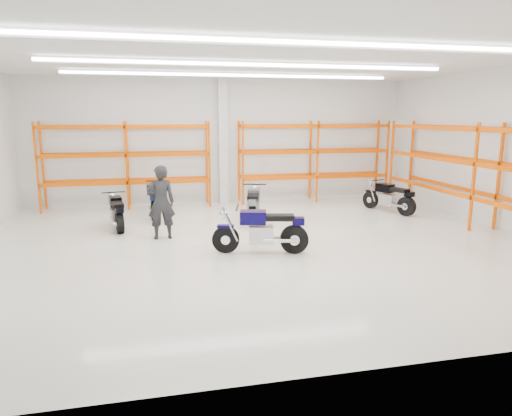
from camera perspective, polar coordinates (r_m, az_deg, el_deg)
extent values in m
plane|color=silver|center=(11.55, 0.28, -4.49)|extent=(14.00, 14.00, 0.00)
cube|color=white|center=(17.04, -4.25, 8.31)|extent=(14.00, 0.02, 4.50)
cube|color=white|center=(5.50, 14.32, 1.47)|extent=(14.00, 0.02, 4.50)
cube|color=white|center=(14.42, 28.73, 6.39)|extent=(0.02, 12.00, 4.50)
cube|color=white|center=(11.19, 0.30, 18.27)|extent=(14.00, 12.00, 0.02)
cube|color=white|center=(8.30, 5.21, 19.92)|extent=(10.00, 0.22, 0.10)
cube|color=white|center=(11.66, -0.27, 17.49)|extent=(10.00, 0.22, 0.10)
cube|color=white|center=(14.60, -2.89, 16.26)|extent=(10.00, 0.22, 0.10)
cylinder|color=black|center=(10.76, -3.81, -3.94)|extent=(0.66, 0.28, 0.64)
cylinder|color=black|center=(10.74, 4.80, -3.92)|extent=(0.69, 0.34, 0.67)
cylinder|color=silver|center=(10.76, -3.81, -3.94)|extent=(0.24, 0.20, 0.21)
cylinder|color=silver|center=(10.74, 4.80, -3.92)|extent=(0.28, 0.26, 0.24)
cube|color=#0B063C|center=(10.67, -3.83, -2.28)|extent=(0.41, 0.25, 0.06)
cube|color=#B7B7BC|center=(10.69, 0.67, -3.30)|extent=(0.63, 0.51, 0.41)
cube|color=#A5A5AA|center=(10.72, 2.85, -3.86)|extent=(0.76, 0.30, 0.09)
cube|color=#0B063C|center=(10.59, -0.37, -1.17)|extent=(0.67, 0.50, 0.30)
cube|color=black|center=(10.59, 2.88, -1.18)|extent=(0.76, 0.48, 0.13)
cube|color=#0B063C|center=(10.64, 5.30, -1.63)|extent=(0.33, 0.29, 0.17)
cylinder|color=black|center=(10.56, -2.35, 0.09)|extent=(0.21, 0.74, 0.04)
sphere|color=silver|center=(10.62, -4.08, -0.81)|extent=(0.20, 0.20, 0.20)
cylinder|color=silver|center=(10.55, 3.11, -4.11)|extent=(0.80, 0.28, 0.10)
cylinder|color=black|center=(14.41, -17.34, -0.64)|extent=(0.22, 0.58, 0.57)
cylinder|color=black|center=(13.02, -16.65, -1.81)|extent=(0.28, 0.61, 0.59)
cylinder|color=silver|center=(14.41, -17.34, -0.64)|extent=(0.17, 0.21, 0.19)
cylinder|color=silver|center=(13.02, -16.65, -1.81)|extent=(0.23, 0.24, 0.21)
cube|color=black|center=(14.35, -17.40, 0.47)|extent=(0.20, 0.36, 0.06)
cube|color=#B7B7BC|center=(13.67, -17.02, -0.77)|extent=(0.43, 0.55, 0.36)
cube|color=#A5A5AA|center=(13.34, -16.82, -1.47)|extent=(0.24, 0.67, 0.08)
cube|color=black|center=(13.76, -17.19, 0.83)|extent=(0.42, 0.58, 0.27)
cube|color=black|center=(13.25, -16.93, 0.44)|extent=(0.40, 0.67, 0.11)
cube|color=black|center=(12.87, -16.71, -0.20)|extent=(0.25, 0.28, 0.15)
cylinder|color=black|center=(14.05, -17.39, 1.89)|extent=(0.66, 0.16, 0.03)
sphere|color=silver|center=(14.35, -17.48, 1.46)|extent=(0.18, 0.18, 0.18)
cylinder|color=silver|center=(13.28, -17.45, -1.56)|extent=(0.22, 0.71, 0.09)
cylinder|color=black|center=(15.89, -12.08, 0.81)|extent=(0.18, 0.63, 0.62)
cylinder|color=black|center=(14.37, -12.53, -0.27)|extent=(0.24, 0.65, 0.64)
cylinder|color=silver|center=(15.89, -12.08, 0.81)|extent=(0.16, 0.22, 0.21)
cylinder|color=silver|center=(14.37, -12.53, -0.27)|extent=(0.23, 0.24, 0.23)
cube|color=#0C1A3C|center=(15.84, -12.13, 1.92)|extent=(0.19, 0.38, 0.06)
cube|color=#B7B7BC|center=(15.08, -12.32, 0.72)|extent=(0.42, 0.57, 0.39)
cube|color=#A5A5AA|center=(14.71, -12.42, 0.04)|extent=(0.18, 0.73, 0.08)
cube|color=#0C1A3C|center=(15.20, -12.33, 2.30)|extent=(0.40, 0.61, 0.29)
cube|color=black|center=(14.63, -12.51, 1.95)|extent=(0.37, 0.71, 0.12)
cube|color=#0C1A3C|center=(14.21, -12.63, 1.33)|extent=(0.25, 0.29, 0.17)
cylinder|color=black|center=(15.51, -12.27, 3.34)|extent=(0.72, 0.10, 0.04)
sphere|color=silver|center=(15.84, -12.16, 2.90)|extent=(0.20, 0.20, 0.20)
cylinder|color=silver|center=(14.69, -13.08, -0.01)|extent=(0.16, 0.78, 0.09)
cube|color=black|center=(14.05, -12.72, 2.33)|extent=(0.38, 0.42, 0.31)
cylinder|color=black|center=(14.69, -0.15, 0.22)|extent=(0.28, 0.64, 0.63)
cylinder|color=black|center=(13.15, -0.46, -1.06)|extent=(0.35, 0.68, 0.65)
cylinder|color=silver|center=(14.69, -0.15, 0.22)|extent=(0.20, 0.24, 0.21)
cylinder|color=silver|center=(13.15, -0.46, -1.06)|extent=(0.26, 0.28, 0.23)
cube|color=gray|center=(14.63, -0.15, 1.43)|extent=(0.25, 0.40, 0.06)
cube|color=#B7B7BC|center=(13.86, -0.30, 0.08)|extent=(0.50, 0.62, 0.40)
cube|color=#A5A5AA|center=(13.50, -0.38, -0.69)|extent=(0.31, 0.74, 0.08)
cube|color=gray|center=(13.98, -0.26, 1.83)|extent=(0.50, 0.66, 0.29)
cube|color=black|center=(13.40, -0.38, 1.41)|extent=(0.48, 0.75, 0.13)
cube|color=gray|center=(12.98, -0.48, 0.71)|extent=(0.29, 0.32, 0.17)
cylinder|color=black|center=(14.29, -0.20, 2.98)|extent=(0.72, 0.23, 0.04)
sphere|color=silver|center=(14.63, -0.14, 2.51)|extent=(0.20, 0.20, 0.20)
cylinder|color=silver|center=(13.46, -1.10, -0.72)|extent=(0.29, 0.78, 0.09)
cylinder|color=black|center=(16.39, 14.11, 1.00)|extent=(0.34, 0.60, 0.60)
cylinder|color=black|center=(15.47, 18.30, 0.20)|extent=(0.40, 0.64, 0.62)
cylinder|color=silver|center=(16.39, 14.11, 1.00)|extent=(0.21, 0.24, 0.20)
cylinder|color=silver|center=(15.47, 18.30, 0.20)|extent=(0.27, 0.28, 0.22)
cube|color=black|center=(16.34, 14.16, 2.04)|extent=(0.28, 0.39, 0.06)
cube|color=#B7B7BC|center=(15.88, 16.25, 1.00)|extent=(0.53, 0.62, 0.38)
cube|color=#A5A5AA|center=(15.67, 17.31, 0.43)|extent=(0.38, 0.69, 0.08)
cube|color=black|center=(15.93, 15.82, 2.45)|extent=(0.53, 0.65, 0.28)
cube|color=black|center=(15.59, 17.41, 2.17)|extent=(0.53, 0.72, 0.12)
cube|color=black|center=(15.35, 18.63, 1.65)|extent=(0.30, 0.32, 0.16)
cylinder|color=black|center=(16.11, 14.93, 3.38)|extent=(0.66, 0.30, 0.04)
sphere|color=silver|center=(16.33, 14.10, 2.96)|extent=(0.19, 0.19, 0.19)
cylinder|color=silver|center=(15.52, 17.06, 0.35)|extent=(0.37, 0.73, 0.09)
imported|color=black|center=(12.08, -11.79, 0.71)|extent=(0.75, 0.53, 1.94)
cube|color=white|center=(16.86, -4.16, 8.28)|extent=(0.32, 0.32, 4.50)
cube|color=#F84D05|center=(17.20, -25.11, 4.79)|extent=(0.07, 0.07, 3.00)
cube|color=#F84D05|center=(16.43, -25.69, 4.48)|extent=(0.07, 0.07, 3.00)
cube|color=#F84D05|center=(16.82, -15.74, 5.31)|extent=(0.07, 0.07, 3.00)
cube|color=#F84D05|center=(16.03, -15.88, 5.02)|extent=(0.07, 0.07, 3.00)
cube|color=#F84D05|center=(16.90, -6.18, 5.70)|extent=(0.07, 0.07, 3.00)
cube|color=#F84D05|center=(16.11, -5.85, 5.43)|extent=(0.07, 0.07, 3.00)
cube|color=#F84D05|center=(16.89, -15.63, 3.42)|extent=(5.60, 0.07, 0.12)
cube|color=#F84D05|center=(16.09, -15.77, 3.03)|extent=(5.60, 0.07, 0.12)
cube|color=#F84D05|center=(16.79, -15.80, 6.58)|extent=(5.60, 0.07, 0.12)
cube|color=#F84D05|center=(15.99, -15.95, 6.36)|extent=(5.60, 0.07, 0.12)
cube|color=#F84D05|center=(16.74, -15.98, 9.78)|extent=(5.60, 0.07, 0.12)
cube|color=#F84D05|center=(15.94, -16.14, 9.71)|extent=(5.60, 0.07, 0.12)
cube|color=#F84D05|center=(17.07, -2.15, 5.81)|extent=(0.07, 0.07, 3.00)
cube|color=#F84D05|center=(16.29, -1.64, 5.55)|extent=(0.07, 0.07, 3.00)
cube|color=#F84D05|center=(17.79, 6.80, 5.97)|extent=(0.07, 0.07, 3.00)
cube|color=#F84D05|center=(17.04, 7.69, 5.71)|extent=(0.07, 0.07, 3.00)
cube|color=#F84D05|center=(18.90, 14.88, 5.99)|extent=(0.07, 0.07, 3.00)
cube|color=#F84D05|center=(18.20, 16.04, 5.73)|extent=(0.07, 0.07, 3.00)
cube|color=#F84D05|center=(17.85, 6.76, 4.17)|extent=(5.60, 0.07, 0.12)
cube|color=#F84D05|center=(17.11, 7.64, 3.84)|extent=(5.60, 0.07, 0.12)
cube|color=#F84D05|center=(17.76, 6.83, 7.17)|extent=(5.60, 0.07, 0.12)
cube|color=#F84D05|center=(17.01, 7.72, 6.97)|extent=(5.60, 0.07, 0.12)
cube|color=#F84D05|center=(17.72, 6.90, 10.20)|extent=(5.60, 0.07, 0.12)
cube|color=#F84D05|center=(16.96, 7.81, 10.12)|extent=(5.60, 0.07, 0.12)
cube|color=#F84D05|center=(14.41, 28.09, 3.44)|extent=(0.07, 0.07, 3.00)
cube|color=#F84D05|center=(13.90, 25.57, 3.42)|extent=(0.07, 0.07, 3.00)
cube|color=#F84D05|center=(18.04, 18.82, 5.52)|extent=(0.07, 0.07, 3.00)
cube|color=#F84D05|center=(17.63, 16.59, 5.53)|extent=(0.07, 0.07, 3.00)
cube|color=#F84D05|center=(14.48, 27.88, 1.23)|extent=(0.07, 9.00, 0.12)
cube|color=#F84D05|center=(13.98, 25.38, 1.14)|extent=(0.07, 9.00, 0.12)
cube|color=#F84D05|center=(14.37, 28.23, 4.91)|extent=(0.07, 9.00, 0.12)
cube|color=#F84D05|center=(13.86, 25.71, 4.95)|extent=(0.07, 9.00, 0.12)
cube|color=#F84D05|center=(14.31, 28.58, 8.64)|extent=(0.07, 9.00, 0.12)
cube|color=#F84D05|center=(13.81, 26.05, 8.81)|extent=(0.07, 9.00, 0.12)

